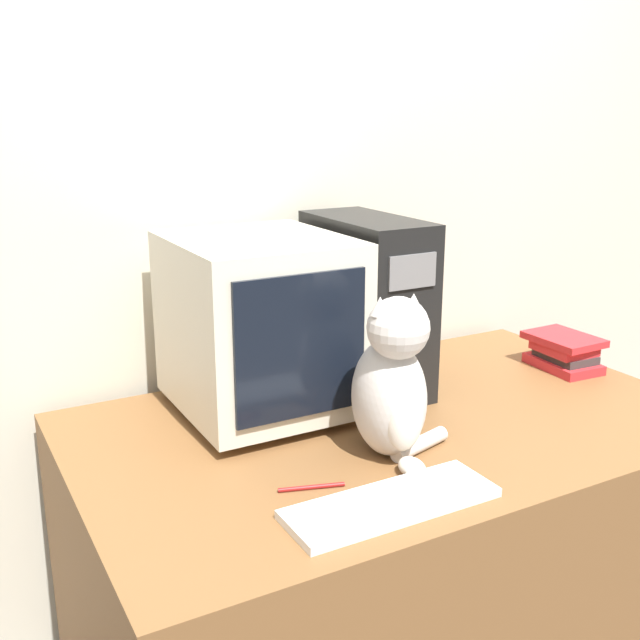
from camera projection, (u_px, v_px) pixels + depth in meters
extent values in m
cube|color=beige|center=(294.00, 178.00, 2.12)|extent=(7.00, 0.05, 2.50)
cube|color=brown|center=(391.00, 548.00, 1.92)|extent=(1.53, 0.93, 0.71)
cube|color=beige|center=(261.00, 406.00, 1.88)|extent=(0.28, 0.26, 0.02)
cube|color=beige|center=(259.00, 322.00, 1.82)|extent=(0.39, 0.44, 0.42)
cube|color=black|center=(301.00, 347.00, 1.63)|extent=(0.32, 0.01, 0.32)
cube|color=black|center=(366.00, 304.00, 1.99)|extent=(0.19, 0.40, 0.46)
cube|color=slate|center=(412.00, 272.00, 1.78)|extent=(0.13, 0.01, 0.08)
cube|color=silver|center=(391.00, 503.00, 1.42)|extent=(0.42, 0.14, 0.02)
cube|color=silver|center=(391.00, 498.00, 1.42)|extent=(0.38, 0.11, 0.00)
ellipsoid|color=silver|center=(389.00, 398.00, 1.62)|extent=(0.18, 0.22, 0.26)
ellipsoid|color=beige|center=(404.00, 419.00, 1.56)|extent=(0.09, 0.07, 0.14)
sphere|color=silver|center=(398.00, 328.00, 1.54)|extent=(0.15, 0.15, 0.13)
cone|color=silver|center=(380.00, 306.00, 1.51)|extent=(0.04, 0.04, 0.04)
cone|color=silver|center=(414.00, 302.00, 1.54)|extent=(0.04, 0.04, 0.04)
ellipsoid|color=beige|center=(412.00, 467.00, 1.55)|extent=(0.06, 0.08, 0.04)
cylinder|color=silver|center=(420.00, 444.00, 1.66)|extent=(0.17, 0.08, 0.03)
cube|color=red|center=(563.00, 364.00, 2.18)|extent=(0.15, 0.21, 0.03)
cube|color=#383333|center=(565.00, 356.00, 2.17)|extent=(0.12, 0.17, 0.02)
cube|color=red|center=(564.00, 348.00, 2.17)|extent=(0.14, 0.16, 0.03)
cube|color=red|center=(564.00, 339.00, 2.17)|extent=(0.15, 0.20, 0.02)
cylinder|color=maroon|center=(311.00, 487.00, 1.49)|extent=(0.13, 0.05, 0.01)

